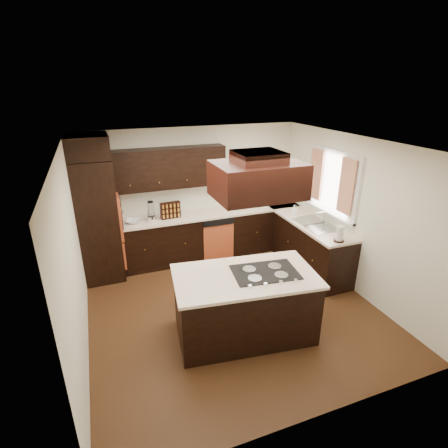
{
  "coord_description": "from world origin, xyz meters",
  "views": [
    {
      "loc": [
        -1.71,
        -4.21,
        3.25
      ],
      "look_at": [
        0.1,
        0.6,
        1.15
      ],
      "focal_mm": 28.0,
      "sensor_mm": 36.0,
      "label": 1
    }
  ],
  "objects": [
    {
      "name": "floor",
      "position": [
        0.0,
        0.0,
        -0.01
      ],
      "size": [
        4.2,
        4.2,
        0.02
      ],
      "primitive_type": "cube",
      "color": "brown",
      "rests_on": "ground"
    },
    {
      "name": "window_pane",
      "position": [
        2.1,
        0.55,
        1.65
      ],
      "size": [
        0.0,
        1.2,
        1.0
      ],
      "primitive_type": "cube",
      "color": "white",
      "rests_on": "wall_right"
    },
    {
      "name": "mixing_bowl",
      "position": [
        -1.19,
        1.74,
        0.95
      ],
      "size": [
        0.33,
        0.33,
        0.07
      ],
      "primitive_type": "imported",
      "rotation": [
        0.0,
        0.0,
        -0.27
      ],
      "color": "white",
      "rests_on": "countertop_back"
    },
    {
      "name": "wall_front",
      "position": [
        0.0,
        -2.11,
        1.25
      ],
      "size": [
        4.2,
        0.02,
        2.5
      ],
      "primitive_type": "cube",
      "color": "white",
      "rests_on": "ground"
    },
    {
      "name": "range_hood",
      "position": [
        0.1,
        -0.55,
        2.16
      ],
      "size": [
        1.05,
        0.72,
        0.42
      ],
      "primitive_type": "cube",
      "color": "black",
      "rests_on": "ceiling"
    },
    {
      "name": "wall_left",
      "position": [
        -2.11,
        0.0,
        1.25
      ],
      "size": [
        0.02,
        4.2,
        2.5
      ],
      "primitive_type": "cube",
      "color": "white",
      "rests_on": "ground"
    },
    {
      "name": "curtain_left",
      "position": [
        2.01,
        0.13,
        1.7
      ],
      "size": [
        0.02,
        0.34,
        0.9
      ],
      "primitive_type": "cube",
      "color": "#FDD8B6",
      "rests_on": "wall_right"
    },
    {
      "name": "wall_oven_face",
      "position": [
        -1.43,
        1.71,
        1.12
      ],
      "size": [
        0.05,
        0.62,
        0.78
      ],
      "primitive_type": "cube",
      "color": "#D55C31",
      "rests_on": "oven_column"
    },
    {
      "name": "sink_rim",
      "position": [
        1.8,
        0.55,
        0.92
      ],
      "size": [
        0.52,
        0.84,
        0.01
      ],
      "primitive_type": "cube",
      "color": "silver",
      "rests_on": "countertop_right"
    },
    {
      "name": "countertop_right",
      "position": [
        1.79,
        0.9,
        0.9
      ],
      "size": [
        0.63,
        2.4,
        0.04
      ],
      "primitive_type": "cube",
      "color": "#FCE6CB",
      "rests_on": "base_cabinets_right"
    },
    {
      "name": "island_top",
      "position": [
        -0.06,
        -0.61,
        0.9
      ],
      "size": [
        1.97,
        1.27,
        0.04
      ],
      "primitive_type": "cube",
      "rotation": [
        0.0,
        0.0,
        -0.13
      ],
      "color": "#FCE6CB",
      "rests_on": "island"
    },
    {
      "name": "soap_bottle",
      "position": [
        1.72,
        1.14,
        1.01
      ],
      "size": [
        0.11,
        0.11,
        0.18
      ],
      "primitive_type": "imported",
      "rotation": [
        0.0,
        0.0,
        0.4
      ],
      "color": "white",
      "rests_on": "countertop_right"
    },
    {
      "name": "curtain_right",
      "position": [
        2.01,
        0.97,
        1.7
      ],
      "size": [
        0.02,
        0.34,
        0.9
      ],
      "primitive_type": "cube",
      "color": "#FDD8B6",
      "rests_on": "wall_right"
    },
    {
      "name": "dishwasher_front",
      "position": [
        0.33,
        1.5,
        0.4
      ],
      "size": [
        0.6,
        0.05,
        0.72
      ],
      "primitive_type": "cube",
      "color": "#D55C31",
      "rests_on": "floor"
    },
    {
      "name": "ceiling",
      "position": [
        0.0,
        0.0,
        2.51
      ],
      "size": [
        4.2,
        4.2,
        0.02
      ],
      "primitive_type": "cube",
      "color": "white",
      "rests_on": "ground"
    },
    {
      "name": "spice_rack",
      "position": [
        -0.52,
        1.75,
        1.07
      ],
      "size": [
        0.37,
        0.13,
        0.3
      ],
      "primitive_type": "cube",
      "rotation": [
        0.0,
        0.0,
        0.1
      ],
      "color": "black",
      "rests_on": "countertop_back"
    },
    {
      "name": "blender_pitcher",
      "position": [
        -0.87,
        1.7,
        1.15
      ],
      "size": [
        0.13,
        0.13,
        0.26
      ],
      "primitive_type": "cone",
      "color": "silver",
      "rests_on": "blender_base"
    },
    {
      "name": "blender_base",
      "position": [
        -0.87,
        1.7,
        0.97
      ],
      "size": [
        0.15,
        0.15,
        0.1
      ],
      "primitive_type": "cylinder",
      "color": "silver",
      "rests_on": "countertop_back"
    },
    {
      "name": "island",
      "position": [
        -0.06,
        -0.61,
        0.44
      ],
      "size": [
        1.9,
        1.2,
        0.88
      ],
      "primitive_type": "cube",
      "rotation": [
        0.0,
        0.0,
        -0.13
      ],
      "color": "black",
      "rests_on": "floor"
    },
    {
      "name": "cooktop",
      "position": [
        0.21,
        -0.65,
        0.93
      ],
      "size": [
        0.91,
        0.67,
        0.01
      ],
      "primitive_type": "cube",
      "rotation": [
        0.0,
        0.0,
        -0.13
      ],
      "color": "black",
      "rests_on": "island_top"
    },
    {
      "name": "wall_back",
      "position": [
        0.0,
        2.11,
        1.25
      ],
      "size": [
        4.2,
        0.02,
        2.5
      ],
      "primitive_type": "cube",
      "color": "white",
      "rests_on": "ground"
    },
    {
      "name": "paper_towel",
      "position": [
        1.73,
        -0.18,
        1.05
      ],
      "size": [
        0.13,
        0.13,
        0.26
      ],
      "primitive_type": "cylinder",
      "rotation": [
        0.0,
        0.0,
        -0.09
      ],
      "color": "white",
      "rests_on": "countertop_right"
    },
    {
      "name": "base_cabinets_right",
      "position": [
        1.8,
        0.9,
        0.44
      ],
      "size": [
        0.6,
        2.4,
        0.88
      ],
      "primitive_type": "cube",
      "color": "black",
      "rests_on": "floor"
    },
    {
      "name": "wall_right",
      "position": [
        2.11,
        0.0,
        1.25
      ],
      "size": [
        0.02,
        4.2,
        2.5
      ],
      "primitive_type": "cube",
      "color": "white",
      "rests_on": "ground"
    },
    {
      "name": "hood_duct",
      "position": [
        0.1,
        -0.55,
        2.44
      ],
      "size": [
        0.55,
        0.5,
        0.13
      ],
      "primitive_type": "cube",
      "color": "black",
      "rests_on": "ceiling"
    },
    {
      "name": "oven_column",
      "position": [
        -1.78,
        1.71,
        1.06
      ],
      "size": [
        0.65,
        0.75,
        2.12
      ],
      "primitive_type": "cube",
      "color": "black",
      "rests_on": "floor"
    },
    {
      "name": "window_frame",
      "position": [
        2.07,
        0.55,
        1.65
      ],
      "size": [
        0.06,
        1.32,
        1.12
      ],
      "primitive_type": "cube",
      "color": "white",
      "rests_on": "wall_right"
    },
    {
      "name": "upper_cabinets",
      "position": [
        -0.43,
        1.93,
        1.81
      ],
      "size": [
        2.0,
        0.34,
        0.72
      ],
      "primitive_type": "cube",
      "color": "black",
      "rests_on": "wall_back"
    },
    {
      "name": "countertop_back",
      "position": [
        0.03,
        1.79,
        0.9
      ],
      "size": [
        2.93,
        0.63,
        0.04
      ],
      "primitive_type": "cube",
      "color": "#FCE6CB",
      "rests_on": "base_cabinets_back"
    },
    {
      "name": "base_cabinets_back",
      "position": [
        0.03,
        1.8,
        0.44
      ],
      "size": [
        2.93,
        0.6,
        0.88
      ],
      "primitive_type": "cube",
      "color": "black",
      "rests_on": "floor"
    }
  ]
}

